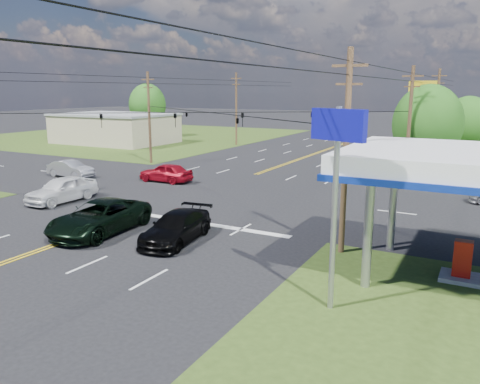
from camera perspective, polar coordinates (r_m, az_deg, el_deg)
The scene contains 21 objects.
ground at distance 36.33m, azimuth -3.67°, elevation 0.16°, with size 280.00×280.00×0.00m, color black.
grass_nw at distance 82.55m, azimuth -12.69°, elevation 6.73°, with size 46.00×48.00×0.03m, color #2D4315.
stop_bar at distance 27.18m, azimuth -3.62°, elevation -4.02°, with size 10.00×0.50×0.02m, color silver.
retail_nw at distance 71.64m, azimuth -14.96°, elevation 7.41°, with size 16.00×11.00×4.00m, color tan.
pole_se at distance 22.07m, azimuth 12.77°, elevation 4.93°, with size 1.60×0.28×9.50m.
pole_nw at distance 50.50m, azimuth -11.00°, elevation 9.02°, with size 1.60×0.28×9.50m.
pole_ne at distance 39.64m, azimuth 19.92°, elevation 7.66°, with size 1.60×0.28×9.50m.
pole_left_far at distance 66.30m, azimuth -0.46°, elevation 10.20°, with size 1.60×0.28×10.00m.
pole_right_far at distance 58.46m, azimuth 22.80°, elevation 8.96°, with size 1.60×0.28×10.00m.
span_wire_signals at distance 35.55m, azimuth -3.81°, elevation 9.65°, with size 26.00×18.00×1.13m.
power_lines at distance 33.85m, azimuth -5.72°, elevation 13.90°, with size 26.04×100.00×0.64m.
tree_right_a at distance 42.48m, azimuth 21.88°, elevation 7.71°, with size 5.70×5.70×8.18m.
tree_right_b at distance 54.27m, azimuth 25.98°, elevation 7.49°, with size 4.94×4.94×7.09m.
tree_far_l at distance 80.30m, azimuth -11.22°, elevation 10.36°, with size 6.08×6.08×8.72m.
pickup_dkgreen at distance 26.55m, azimuth -16.73°, elevation -2.97°, with size 2.91×6.31×1.75m, color black.
suv_black at distance 24.26m, azimuth -7.77°, elevation -4.28°, with size 2.12×5.21×1.51m, color black.
pickup_white at distance 34.76m, azimuth -20.89°, elevation 0.31°, with size 2.10×5.21×1.77m, color silver.
sedan_silver at distance 44.45m, azimuth -19.98°, elevation 2.67°, with size 1.59×4.57×1.51m, color #A4A5A9.
sedan_red at distance 40.15m, azimuth -9.04°, elevation 2.37°, with size 1.88×4.68×1.59m, color maroon.
polesign_se at distance 15.93m, azimuth 11.73°, elevation 4.38°, with size 2.04×0.98×7.13m.
polesign_ne at distance 45.10m, azimuth 21.25°, elevation 10.25°, with size 2.34×0.48×8.46m.
Camera 1 is at (18.83, -18.11, 7.65)m, focal length 35.00 mm.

